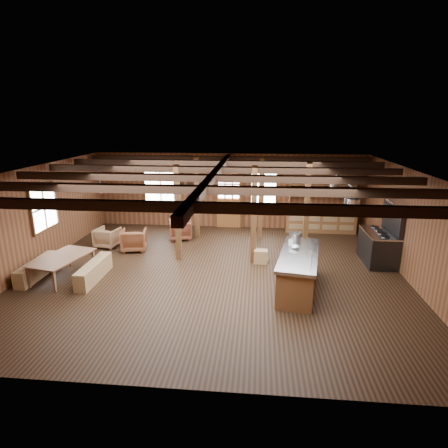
{
  "coord_description": "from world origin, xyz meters",
  "views": [
    {
      "loc": [
        1.12,
        -9.31,
        4.09
      ],
      "look_at": [
        0.19,
        0.59,
        1.23
      ],
      "focal_mm": 30.0,
      "sensor_mm": 36.0,
      "label": 1
    }
  ],
  "objects_px": {
    "armchair_b": "(181,230)",
    "armchair_c": "(108,237)",
    "dining_table": "(64,268)",
    "kitchen_island": "(298,271)",
    "commercial_range": "(380,242)",
    "armchair_a": "(134,240)"
  },
  "relations": [
    {
      "from": "dining_table",
      "to": "armchair_b",
      "type": "xyz_separation_m",
      "value": [
        2.36,
        3.53,
        0.04
      ]
    },
    {
      "from": "armchair_c",
      "to": "armchair_a",
      "type": "bearing_deg",
      "value": 176.62
    },
    {
      "from": "commercial_range",
      "to": "armchair_c",
      "type": "relative_size",
      "value": 2.76
    },
    {
      "from": "armchair_a",
      "to": "armchair_b",
      "type": "bearing_deg",
      "value": -144.3
    },
    {
      "from": "dining_table",
      "to": "armchair_b",
      "type": "bearing_deg",
      "value": -21.99
    },
    {
      "from": "kitchen_island",
      "to": "armchair_a",
      "type": "bearing_deg",
      "value": 164.17
    },
    {
      "from": "armchair_a",
      "to": "armchair_c",
      "type": "height_order",
      "value": "armchair_a"
    },
    {
      "from": "commercial_range",
      "to": "dining_table",
      "type": "height_order",
      "value": "commercial_range"
    },
    {
      "from": "armchair_c",
      "to": "commercial_range",
      "type": "bearing_deg",
      "value": -173.22
    },
    {
      "from": "commercial_range",
      "to": "armchair_b",
      "type": "distance_m",
      "value": 6.39
    },
    {
      "from": "armchair_a",
      "to": "armchair_b",
      "type": "relative_size",
      "value": 1.01
    },
    {
      "from": "commercial_range",
      "to": "armchair_c",
      "type": "distance_m",
      "value": 8.41
    },
    {
      "from": "armchair_b",
      "to": "armchair_c",
      "type": "height_order",
      "value": "armchair_b"
    },
    {
      "from": "dining_table",
      "to": "armchair_c",
      "type": "distance_m",
      "value": 2.51
    },
    {
      "from": "commercial_range",
      "to": "armchair_c",
      "type": "xyz_separation_m",
      "value": [
        -8.38,
        0.56,
        -0.31
      ]
    },
    {
      "from": "armchair_a",
      "to": "armchair_c",
      "type": "xyz_separation_m",
      "value": [
        -0.97,
        0.24,
        -0.02
      ]
    },
    {
      "from": "dining_table",
      "to": "armchair_a",
      "type": "height_order",
      "value": "armchair_a"
    },
    {
      "from": "kitchen_island",
      "to": "commercial_range",
      "type": "bearing_deg",
      "value": 48.63
    },
    {
      "from": "kitchen_island",
      "to": "armchair_c",
      "type": "relative_size",
      "value": 3.72
    },
    {
      "from": "armchair_a",
      "to": "armchair_b",
      "type": "xyz_separation_m",
      "value": [
        1.23,
        1.26,
        -0.0
      ]
    },
    {
      "from": "dining_table",
      "to": "armchair_c",
      "type": "height_order",
      "value": "armchair_c"
    },
    {
      "from": "armchair_b",
      "to": "armchair_c",
      "type": "xyz_separation_m",
      "value": [
        -2.2,
        -1.02,
        -0.02
      ]
    }
  ]
}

